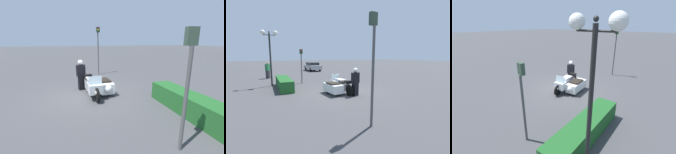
# 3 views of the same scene
# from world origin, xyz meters

# --- Properties ---
(ground_plane) EXTENTS (160.00, 160.00, 0.00)m
(ground_plane) POSITION_xyz_m (0.00, 0.00, 0.00)
(ground_plane) COLOR #424244
(police_motorcycle) EXTENTS (2.63, 1.35, 1.16)m
(police_motorcycle) POSITION_xyz_m (0.01, 0.47, 0.47)
(police_motorcycle) COLOR black
(police_motorcycle) RESTS_ON ground
(officer_rider) EXTENTS (0.38, 0.51, 1.70)m
(officer_rider) POSITION_xyz_m (-1.07, -0.33, 0.90)
(officer_rider) COLOR black
(officer_rider) RESTS_ON ground
(hedge_bush_curbside) EXTENTS (4.09, 0.88, 0.77)m
(hedge_bush_curbside) POSITION_xyz_m (3.14, 3.35, 0.39)
(hedge_bush_curbside) COLOR #1E5623
(hedge_bush_curbside) RESTS_ON ground
(twin_lamp_post) EXTENTS (0.36, 1.27, 4.40)m
(twin_lamp_post) POSITION_xyz_m (4.41, 4.13, 3.42)
(twin_lamp_post) COLOR black
(twin_lamp_post) RESTS_ON ground
(traffic_light_near) EXTENTS (0.22, 0.28, 3.01)m
(traffic_light_near) POSITION_xyz_m (4.56, 1.66, 2.01)
(traffic_light_near) COLOR #4C4C4C
(traffic_light_near) RESTS_ON ground
(traffic_light_far) EXTENTS (0.23, 0.27, 3.77)m
(traffic_light_far) POSITION_xyz_m (-4.77, 1.40, 2.45)
(traffic_light_far) COLOR #4C4C4C
(traffic_light_far) RESTS_ON ground
(parked_car_background) EXTENTS (4.43, 1.89, 1.38)m
(parked_car_background) POSITION_xyz_m (15.57, -2.59, 0.74)
(parked_car_background) COLOR #9E9EA3
(parked_car_background) RESTS_ON ground
(pedestrian_bystander) EXTENTS (0.60, 0.53, 1.80)m
(pedestrian_bystander) POSITION_xyz_m (9.15, 4.31, 0.90)
(pedestrian_bystander) COLOR #2D2D33
(pedestrian_bystander) RESTS_ON ground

